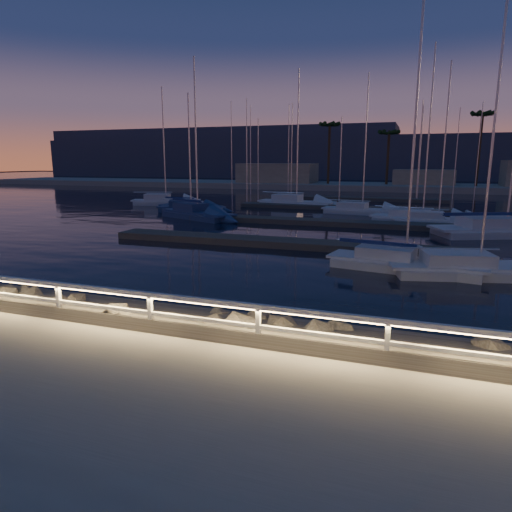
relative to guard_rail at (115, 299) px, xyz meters
The scene contains 20 objects.
ground 0.78m from the guard_rail, ahead, with size 400.00×400.00×0.00m, color gray.
harbor_water 31.27m from the guard_rail, 89.87° to the left, with size 400.00×440.00×0.60m.
guard_rail is the anchor object (origin of this frame).
floating_docks 32.52m from the guard_rail, 89.88° to the left, with size 22.00×36.00×0.40m.
far_shore 74.05m from the guard_rail, 90.04° to the left, with size 160.00×14.00×5.20m.
palm_left 73.04m from the guard_rail, 96.29° to the left, with size 3.00×3.00×11.20m.
palm_center 73.47m from the guard_rail, 88.38° to the left, with size 3.00×3.00×9.70m.
palm_right 74.48m from the guard_rail, 77.42° to the left, with size 3.00×3.00×12.20m.
distant_hills 135.56m from the guard_rail, 99.37° to the left, with size 230.00×37.50×18.00m.
sailboat_a 28.61m from the guard_rail, 112.61° to the left, with size 8.14×5.34×13.65m.
sailboat_c 13.93m from the guard_rail, 60.02° to the left, with size 7.38×3.34×12.10m.
sailboat_d 15.64m from the guard_rail, 49.94° to the left, with size 8.16×4.13×13.29m.
sailboat_e 33.67m from the guard_rail, 114.38° to the left, with size 6.88×2.86×11.44m.
sailboat_g 30.26m from the guard_rail, 72.87° to the left, with size 7.44×2.67×12.40m.
sailboat_h 27.96m from the guard_rail, 62.24° to the left, with size 10.22×6.59×16.89m.
sailboat_i 41.56m from the guard_rail, 118.98° to the left, with size 7.95×4.58×13.17m.
sailboat_j 35.49m from the guard_rail, 114.57° to the left, with size 6.97×2.63×11.62m.
sailboat_k 34.72m from the guard_rail, 86.19° to the left, with size 7.82×3.25×12.88m.
sailboat_l 30.40m from the guard_rail, 75.32° to the left, with size 8.50×4.09×13.86m.
sailboat_n 40.16m from the guard_rail, 97.93° to the left, with size 8.86×3.56×14.69m.
Camera 1 is at (7.43, -9.81, 4.41)m, focal length 32.00 mm.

